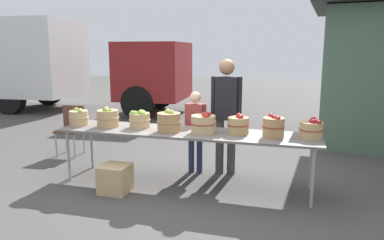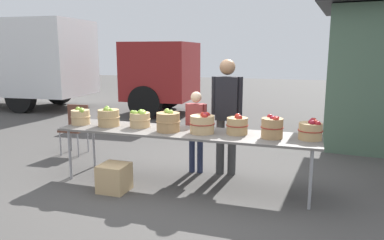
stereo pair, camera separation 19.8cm
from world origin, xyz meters
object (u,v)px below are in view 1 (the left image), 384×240
Objects in this scene: vendor_adult at (226,108)px; apple_basket_green_2 at (140,119)px; apple_basket_red_1 at (238,125)px; child_customer at (195,126)px; folding_chair at (71,126)px; apple_basket_red_2 at (274,127)px; apple_basket_red_0 at (203,124)px; box_truck at (42,62)px; apple_basket_green_0 at (79,117)px; apple_basket_red_3 at (312,129)px; market_table at (186,134)px; apple_basket_green_3 at (169,122)px; apple_basket_green_1 at (108,118)px; produce_crate at (115,179)px.

apple_basket_green_2 is at bearing 19.44° from vendor_adult.
apple_basket_red_1 is 0.88m from child_customer.
apple_basket_green_2 reaches higher than folding_chair.
apple_basket_red_2 is at bearing -20.12° from folding_chair.
box_truck is at bearing 141.55° from apple_basket_red_0.
apple_basket_red_0 is at bearing -5.85° from apple_basket_green_2.
child_customer is (1.59, 0.57, -0.14)m from apple_basket_green_0.
child_customer is (-1.62, 0.49, -0.14)m from apple_basket_red_3.
apple_basket_green_3 is (-0.21, -0.07, 0.17)m from market_table.
apple_basket_green_2 is at bearing 30.01° from child_customer.
apple_basket_red_1 is (1.85, 0.06, -0.01)m from apple_basket_green_1.
apple_basket_green_0 is 1.70m from child_customer.
apple_basket_green_2 is at bearing 5.97° from apple_basket_green_0.
produce_crate is at bearing -155.48° from apple_basket_red_0.
apple_basket_green_0 is at bearing -178.00° from apple_basket_red_1.
box_truck is (-6.15, 4.52, 0.77)m from child_customer.
box_truck is at bearing 134.64° from apple_basket_green_1.
child_customer is at bearing 2.89° from vendor_adult.
apple_basket_red_0 is (0.95, -0.10, 0.01)m from apple_basket_green_2.
market_table is 11.53× the size of apple_basket_green_2.
market_table is 0.71m from apple_basket_red_1.
apple_basket_green_0 is 6.86m from box_truck.
produce_crate is (-1.95, -0.49, -0.71)m from apple_basket_red_2.
apple_basket_red_2 is 0.79× the size of produce_crate.
apple_basket_red_3 is at bearing 3.74° from apple_basket_green_3.
apple_basket_red_3 is 9.26m from box_truck.
apple_basket_red_3 is (3.21, 0.08, 0.00)m from apple_basket_green_0.
apple_basket_green_2 is at bearing 177.27° from apple_basket_red_2.
child_customer is (-0.71, 0.49, -0.15)m from apple_basket_red_1.
box_truck is (-5.47, 5.00, 0.62)m from apple_basket_green_2.
apple_basket_red_2 reaches higher than apple_basket_green_2.
child_customer reaches higher than market_table.
apple_basket_green_0 is 3.21m from apple_basket_red_3.
apple_basket_red_1 is 0.46m from apple_basket_red_2.
vendor_adult is 7.97m from box_truck.
box_truck is at bearing 133.88° from produce_crate.
apple_basket_green_1 is at bearing -170.44° from apple_basket_green_2.
market_table is 12.32× the size of apple_basket_red_2.
apple_basket_red_2 is 0.23× the size of child_customer.
box_truck is (-5.95, 5.13, 0.60)m from apple_basket_green_3.
apple_basket_green_2 is 1.92m from folding_chair.
apple_basket_red_2 reaches higher than market_table.
apple_basket_green_3 is at bearing -15.79° from apple_basket_green_2.
apple_basket_red_1 is 0.63m from vendor_adult.
market_table is at bearing 178.98° from apple_basket_red_2.
apple_basket_green_3 is 1.82m from apple_basket_red_3.
folding_chair is at bearing -13.35° from child_customer.
child_customer reaches higher than apple_basket_red_2.
apple_basket_red_2 reaches higher than apple_basket_red_3.
apple_basket_green_3 reaches higher than apple_basket_red_2.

